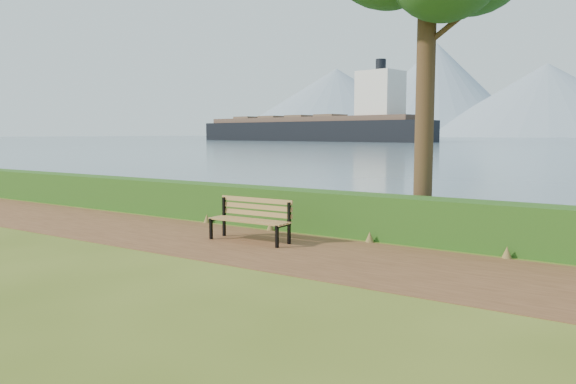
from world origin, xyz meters
The scene contains 5 objects.
ground centered at (0.00, 0.00, 0.00)m, with size 140.00×140.00×0.00m, color #465A19.
path centered at (0.00, 0.30, 0.01)m, with size 40.00×3.40×0.01m, color #55321D.
hedge centered at (0.00, 2.60, 0.50)m, with size 32.00×0.85×1.00m, color #214B15.
bench centered at (-0.65, 0.70, 0.56)m, with size 1.94×0.62×0.96m.
cargo_ship centered at (-80.22, 135.10, 3.64)m, with size 81.39×24.53×24.41m.
Camera 1 is at (6.91, -9.10, 2.40)m, focal length 35.00 mm.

